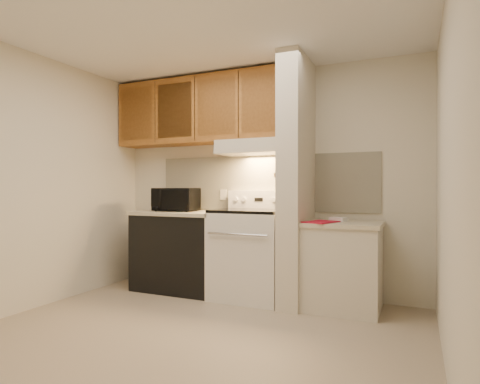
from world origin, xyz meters
The scene contains 50 objects.
floor centered at (0.00, 0.00, 0.00)m, with size 3.60×3.60×0.00m, color tan.
ceiling centered at (0.00, 0.00, 2.50)m, with size 3.60×3.60×0.00m, color white.
wall_back centered at (0.00, 1.50, 1.25)m, with size 3.60×0.02×2.50m, color beige.
wall_left centered at (-1.80, 0.00, 1.25)m, with size 0.02×3.00×2.50m, color beige.
wall_right centered at (1.80, 0.00, 1.25)m, with size 0.02×3.00×2.50m, color beige.
backsplash centered at (0.00, 1.49, 1.24)m, with size 2.60×0.02×0.63m, color white.
range_body centered at (0.00, 1.16, 0.46)m, with size 0.76×0.65×0.92m, color silver.
oven_window centered at (0.00, 0.84, 0.50)m, with size 0.50×0.01×0.30m, color black.
oven_handle centered at (0.00, 0.80, 0.72)m, with size 0.02×0.02×0.65m, color silver.
cooktop centered at (0.00, 1.16, 0.94)m, with size 0.74×0.64×0.03m, color black.
range_backguard centered at (0.00, 1.44, 1.05)m, with size 0.76×0.08×0.20m, color silver.
range_display centered at (0.00, 1.40, 1.05)m, with size 0.10×0.01×0.04m, color black.
range_knob_left_outer centered at (-0.28, 1.40, 1.05)m, with size 0.05×0.05×0.02m, color silver.
range_knob_left_inner centered at (-0.18, 1.40, 1.05)m, with size 0.05×0.05×0.02m, color silver.
range_knob_right_inner centered at (0.18, 1.40, 1.05)m, with size 0.05×0.05×0.02m, color silver.
range_knob_right_outer centered at (0.28, 1.40, 1.05)m, with size 0.05×0.05×0.02m, color silver.
dishwasher_front centered at (-0.88, 1.17, 0.43)m, with size 1.00×0.63×0.87m, color black.
left_countertop centered at (-0.88, 1.17, 0.89)m, with size 1.04×0.67×0.04m, color #C2B799.
spoon_rest centered at (-0.49, 1.36, 0.92)m, with size 0.25×0.08×0.02m, color black.
teal_jar centered at (-0.83, 1.06, 0.96)m, with size 0.08×0.08×0.09m, color #206358.
outlet centered at (-0.48, 1.48, 1.10)m, with size 0.08×0.01×0.12m, color beige.
microwave centered at (-0.93, 1.15, 1.04)m, with size 0.48×0.33×0.27m, color black.
partition_pillar centered at (0.51, 1.15, 1.25)m, with size 0.22×0.70×2.50m, color beige.
pillar_trim centered at (0.39, 1.15, 1.30)m, with size 0.01×0.70×0.04m, color #9B5E26.
knife_strip centered at (0.39, 1.10, 1.32)m, with size 0.02×0.42×0.04m, color black.
knife_blade_a centered at (0.38, 0.94, 1.22)m, with size 0.01×0.04×0.16m, color silver.
knife_handle_a centered at (0.38, 0.93, 1.37)m, with size 0.02×0.02×0.10m, color black.
knife_blade_b centered at (0.38, 1.03, 1.21)m, with size 0.01×0.04×0.18m, color silver.
knife_handle_b centered at (0.38, 1.03, 1.37)m, with size 0.02×0.02×0.10m, color black.
knife_blade_c centered at (0.38, 1.11, 1.20)m, with size 0.01×0.04×0.20m, color silver.
knife_handle_c centered at (0.38, 1.11, 1.37)m, with size 0.02×0.02×0.10m, color black.
knife_blade_d centered at (0.38, 1.17, 1.22)m, with size 0.01×0.04×0.16m, color silver.
knife_handle_d centered at (0.38, 1.18, 1.37)m, with size 0.02×0.02×0.10m, color black.
knife_blade_e centered at (0.38, 1.27, 1.21)m, with size 0.01×0.04×0.18m, color silver.
knife_handle_e centered at (0.38, 1.26, 1.37)m, with size 0.02×0.02×0.10m, color black.
oven_mitt centered at (0.38, 1.32, 1.22)m, with size 0.03×0.10×0.24m, color gray.
right_cab_base centered at (0.97, 1.15, 0.40)m, with size 0.70×0.60×0.81m, color beige.
right_countertop centered at (0.97, 1.15, 0.83)m, with size 0.74×0.64×0.04m, color #C2B799.
red_folder centered at (0.79, 1.00, 0.86)m, with size 0.24×0.33×0.01m, color #AE0E24.
white_box centered at (0.92, 1.19, 0.87)m, with size 0.15×0.10×0.04m, color white.
range_hood centered at (0.00, 1.28, 1.62)m, with size 0.78×0.44×0.15m, color beige.
hood_lip centered at (0.00, 1.07, 1.58)m, with size 0.78×0.04×0.06m, color beige.
upper_cabinets centered at (-0.69, 1.32, 2.08)m, with size 2.18×0.33×0.77m, color #9B5E26.
cab_door_a centered at (-1.51, 1.17, 2.08)m, with size 0.46×0.01×0.63m, color #9B5E26.
cab_gap_a centered at (-1.23, 1.16, 2.08)m, with size 0.01×0.01×0.73m, color black.
cab_door_b centered at (-0.96, 1.17, 2.08)m, with size 0.46×0.01×0.63m, color #9B5E26.
cab_gap_b centered at (-0.69, 1.16, 2.08)m, with size 0.01×0.01×0.73m, color black.
cab_door_c centered at (-0.42, 1.17, 2.08)m, with size 0.46×0.01×0.63m, color #9B5E26.
cab_gap_c centered at (-0.14, 1.16, 2.08)m, with size 0.01×0.01×0.73m, color black.
cab_door_d centered at (0.13, 1.17, 2.08)m, with size 0.46×0.01×0.63m, color #9B5E26.
Camera 1 is at (1.63, -2.80, 1.18)m, focal length 30.00 mm.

